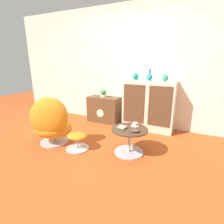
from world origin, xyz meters
TOP-DOWN VIEW (x-y plane):
  - ground_plane at (0.00, 0.00)m, footprint 12.00×12.00m
  - wall_back at (0.00, 1.65)m, footprint 6.40×0.06m
  - sideboard at (0.48, 1.42)m, footprint 1.06×0.41m
  - tv_console at (-0.61, 1.43)m, footprint 0.76×0.38m
  - egg_chair at (-0.85, -0.04)m, footprint 0.83×0.80m
  - ottoman at (-0.34, -0.00)m, footprint 0.38×0.38m
  - coffee_table at (0.49, 0.26)m, footprint 0.58×0.58m
  - vase_leftmost at (0.17, 1.42)m, footprint 0.13×0.13m
  - vase_inner_left at (0.47, 1.42)m, footprint 0.12×0.12m
  - vase_inner_right at (0.77, 1.42)m, footprint 0.13×0.13m
  - potted_plant at (-0.62, 1.44)m, footprint 0.14×0.14m
  - teacup at (0.53, 0.41)m, footprint 0.13×0.13m
  - book_stack at (0.38, 0.22)m, footprint 0.13×0.12m
  - bowl at (0.60, 0.20)m, footprint 0.14×0.14m

SIDE VIEW (x-z plane):
  - ground_plane at x=0.00m, z-range 0.00..0.00m
  - ottoman at x=-0.34m, z-range 0.04..0.32m
  - coffee_table at x=0.49m, z-range 0.03..0.45m
  - tv_console at x=-0.61m, z-range 0.00..0.61m
  - egg_chair at x=-0.85m, z-range -0.05..0.84m
  - bowl at x=0.60m, z-range 0.42..0.45m
  - book_stack at x=0.38m, z-range 0.42..0.45m
  - teacup at x=0.53m, z-range 0.41..0.47m
  - sideboard at x=0.48m, z-range 0.00..1.05m
  - potted_plant at x=-0.62m, z-range 0.61..0.80m
  - vase_inner_right at x=0.77m, z-range 1.04..1.19m
  - vase_leftmost at x=0.17m, z-range 1.04..1.19m
  - vase_inner_left at x=0.47m, z-range 1.01..1.23m
  - wall_back at x=0.00m, z-range 0.00..2.60m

